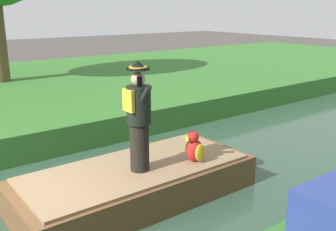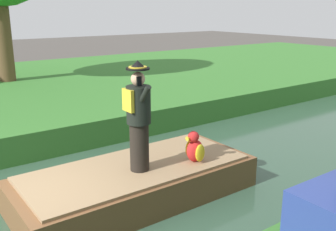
{
  "view_description": "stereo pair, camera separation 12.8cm",
  "coord_description": "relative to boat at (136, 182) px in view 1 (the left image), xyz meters",
  "views": [
    {
      "loc": [
        5.3,
        -1.34,
        3.35
      ],
      "look_at": [
        0.3,
        2.44,
        1.61
      ],
      "focal_mm": 41.4,
      "sensor_mm": 36.0,
      "label": 1
    },
    {
      "loc": [
        5.38,
        -1.23,
        3.35
      ],
      "look_at": [
        0.3,
        2.44,
        1.61
      ],
      "focal_mm": 41.4,
      "sensor_mm": 36.0,
      "label": 2
    }
  ],
  "objects": [
    {
      "name": "person_pirate",
      "position": [
        0.17,
        -0.03,
        1.23
      ],
      "size": [
        0.61,
        0.42,
        1.85
      ],
      "rotation": [
        0.0,
        0.0,
        0.14
      ],
      "color": "black",
      "rests_on": "boat"
    },
    {
      "name": "boat",
      "position": [
        0.0,
        0.0,
        0.0
      ],
      "size": [
        1.83,
        4.21,
        0.61
      ],
      "color": "brown",
      "rests_on": "canal_water"
    },
    {
      "name": "parrot_plush",
      "position": [
        0.43,
        0.95,
        0.55
      ],
      "size": [
        0.36,
        0.35,
        0.57
      ],
      "color": "red",
      "rests_on": "boat"
    }
  ]
}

